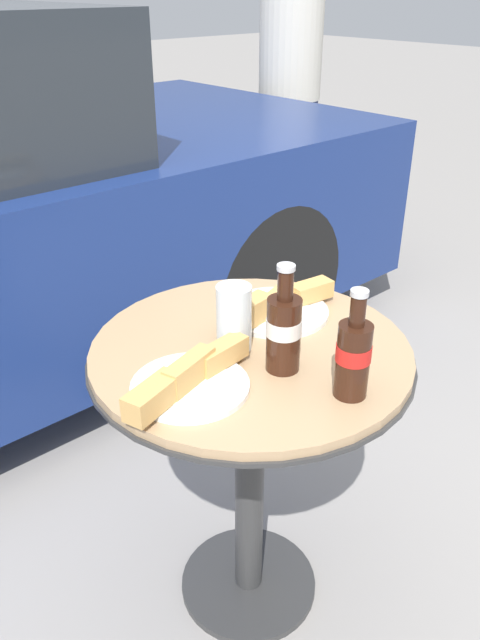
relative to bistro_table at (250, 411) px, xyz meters
The scene contains 8 objects.
ground_plane 0.59m from the bistro_table, ahead, with size 30.00×30.00×0.00m, color gray.
bistro_table is the anchor object (origin of this frame).
cola_bottle_left 0.37m from the bistro_table, 85.40° to the right, with size 0.07×0.07×0.22m.
cola_bottle_right 0.28m from the bistro_table, 95.74° to the right, with size 0.07×0.07×0.23m.
drinking_glass 0.24m from the bistro_table, 149.39° to the left, with size 0.07×0.07×0.15m.
lunch_plate_near 0.25m from the bistro_table, 24.99° to the left, with size 0.32×0.25×0.07m.
lunch_plate_far 0.28m from the bistro_table, 168.13° to the right, with size 0.32×0.23×0.07m.
pedestrian 2.74m from the bistro_table, 42.62° to the left, with size 0.36×0.36×1.77m.
Camera 1 is at (-0.79, -0.85, 1.46)m, focal length 35.00 mm.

